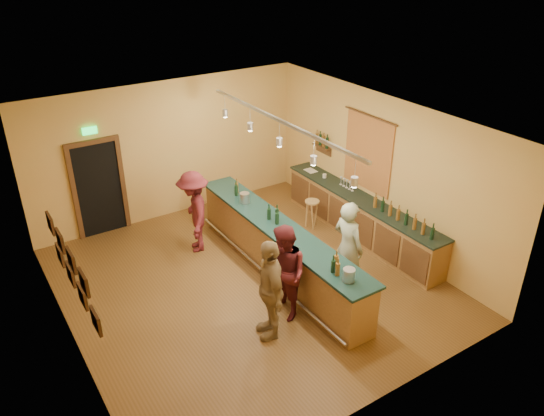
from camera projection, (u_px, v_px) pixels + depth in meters
floor at (249, 283)px, 10.24m from camera, size 7.00×7.00×0.00m
ceiling at (245, 124)px, 8.77m from camera, size 6.50×7.00×0.02m
wall_back at (169, 150)px, 12.11m from camera, size 6.50×0.02×3.20m
wall_front at (383, 314)px, 6.90m from camera, size 6.50×0.02×3.20m
wall_left at (60, 264)px, 7.94m from camera, size 0.02×7.00×3.20m
wall_right at (381, 170)px, 11.07m from camera, size 0.02×7.00×3.20m
doorway at (99, 186)px, 11.49m from camera, size 1.15×0.09×2.48m
tapestry at (368, 154)px, 11.24m from camera, size 0.03×1.40×1.60m
bottle_shelf at (322, 142)px, 12.42m from camera, size 0.17×0.55×0.54m
picture_grid at (72, 267)px, 7.24m from camera, size 0.06×2.20×0.70m
back_counter at (361, 217)px, 11.58m from camera, size 0.60×4.55×1.27m
tasting_bar at (279, 246)px, 10.29m from camera, size 0.73×5.10×1.38m
pendant_track at (279, 129)px, 9.20m from camera, size 0.11×4.60×0.50m
bartender at (348, 247)px, 9.67m from camera, size 0.51×0.71×1.83m
customer_a at (284, 273)px, 8.99m from camera, size 0.70×0.88×1.75m
customer_b at (270, 289)px, 8.55m from camera, size 0.73×1.14×1.80m
customer_c at (194, 212)px, 10.96m from camera, size 0.99×1.29×1.77m
bar_stool at (312, 207)px, 11.94m from camera, size 0.33×0.33×0.68m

